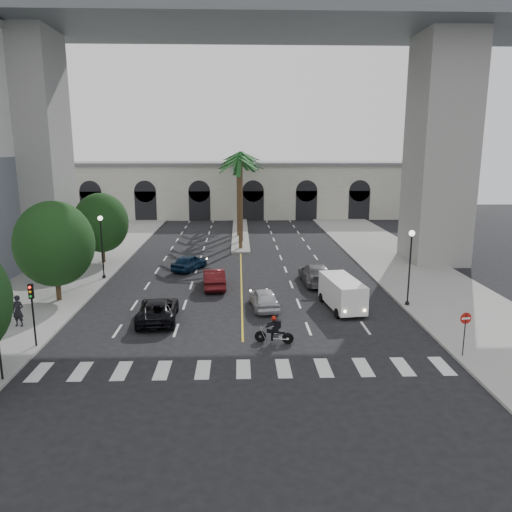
{
  "coord_description": "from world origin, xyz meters",
  "views": [
    {
      "loc": [
        -0.18,
        -24.48,
        10.76
      ],
      "look_at": [
        0.89,
        6.0,
        4.11
      ],
      "focal_mm": 35.0,
      "sensor_mm": 36.0,
      "label": 1
    }
  ],
  "objects_px": {
    "lamp_post_left_far": "(102,242)",
    "pedestrian_a": "(18,311)",
    "car_e": "(189,262)",
    "traffic_signal_far": "(32,305)",
    "lamp_post_right": "(410,261)",
    "motorcycle_rider": "(275,331)",
    "car_d": "(316,274)",
    "car_c": "(158,310)",
    "cargo_van": "(342,293)",
    "car_b": "(214,278)",
    "car_a": "(264,298)",
    "do_not_enter_sign": "(465,325)"
  },
  "relations": [
    {
      "from": "car_e",
      "to": "car_b",
      "type": "bearing_deg",
      "value": 137.78
    },
    {
      "from": "car_a",
      "to": "car_e",
      "type": "distance_m",
      "value": 12.68
    },
    {
      "from": "lamp_post_left_far",
      "to": "pedestrian_a",
      "type": "relative_size",
      "value": 2.78
    },
    {
      "from": "car_d",
      "to": "lamp_post_right",
      "type": "bearing_deg",
      "value": 128.45
    },
    {
      "from": "motorcycle_rider",
      "to": "cargo_van",
      "type": "distance_m",
      "value": 7.66
    },
    {
      "from": "car_c",
      "to": "cargo_van",
      "type": "bearing_deg",
      "value": -174.53
    },
    {
      "from": "lamp_post_right",
      "to": "car_a",
      "type": "xyz_separation_m",
      "value": [
        -9.9,
        -0.0,
        -2.51
      ]
    },
    {
      "from": "motorcycle_rider",
      "to": "car_e",
      "type": "distance_m",
      "value": 18.45
    },
    {
      "from": "motorcycle_rider",
      "to": "pedestrian_a",
      "type": "relative_size",
      "value": 1.13
    },
    {
      "from": "car_b",
      "to": "pedestrian_a",
      "type": "height_order",
      "value": "pedestrian_a"
    },
    {
      "from": "motorcycle_rider",
      "to": "car_a",
      "type": "height_order",
      "value": "motorcycle_rider"
    },
    {
      "from": "traffic_signal_far",
      "to": "motorcycle_rider",
      "type": "relative_size",
      "value": 1.67
    },
    {
      "from": "lamp_post_right",
      "to": "car_e",
      "type": "relative_size",
      "value": 1.27
    },
    {
      "from": "car_c",
      "to": "pedestrian_a",
      "type": "xyz_separation_m",
      "value": [
        -8.19,
        -1.15,
        0.4
      ]
    },
    {
      "from": "car_c",
      "to": "lamp_post_right",
      "type": "bearing_deg",
      "value": -175.7
    },
    {
      "from": "lamp_post_right",
      "to": "car_e",
      "type": "bearing_deg",
      "value": 145.31
    },
    {
      "from": "lamp_post_left_far",
      "to": "car_e",
      "type": "relative_size",
      "value": 1.27
    },
    {
      "from": "car_c",
      "to": "cargo_van",
      "type": "height_order",
      "value": "cargo_van"
    },
    {
      "from": "lamp_post_left_far",
      "to": "pedestrian_a",
      "type": "distance_m",
      "value": 11.73
    },
    {
      "from": "lamp_post_left_far",
      "to": "pedestrian_a",
      "type": "height_order",
      "value": "lamp_post_left_far"
    },
    {
      "from": "car_c",
      "to": "car_d",
      "type": "bearing_deg",
      "value": -146.54
    },
    {
      "from": "lamp_post_left_far",
      "to": "car_d",
      "type": "distance_m",
      "value": 17.68
    },
    {
      "from": "car_c",
      "to": "car_d",
      "type": "distance_m",
      "value": 14.15
    },
    {
      "from": "car_a",
      "to": "car_c",
      "type": "relative_size",
      "value": 0.81
    },
    {
      "from": "lamp_post_right",
      "to": "car_b",
      "type": "height_order",
      "value": "lamp_post_right"
    },
    {
      "from": "traffic_signal_far",
      "to": "pedestrian_a",
      "type": "relative_size",
      "value": 1.9
    },
    {
      "from": "cargo_van",
      "to": "pedestrian_a",
      "type": "xyz_separation_m",
      "value": [
        -20.32,
        -2.99,
        -0.06
      ]
    },
    {
      "from": "lamp_post_right",
      "to": "cargo_van",
      "type": "height_order",
      "value": "lamp_post_right"
    },
    {
      "from": "traffic_signal_far",
      "to": "lamp_post_right",
      "type": "bearing_deg",
      "value": 15.98
    },
    {
      "from": "pedestrian_a",
      "to": "traffic_signal_far",
      "type": "bearing_deg",
      "value": -46.95
    },
    {
      "from": "lamp_post_left_far",
      "to": "car_e",
      "type": "height_order",
      "value": "lamp_post_left_far"
    },
    {
      "from": "car_c",
      "to": "car_e",
      "type": "distance_m",
      "value": 13.31
    },
    {
      "from": "car_e",
      "to": "traffic_signal_far",
      "type": "bearing_deg",
      "value": 93.91
    },
    {
      "from": "car_b",
      "to": "pedestrian_a",
      "type": "distance_m",
      "value": 14.28
    },
    {
      "from": "car_d",
      "to": "pedestrian_a",
      "type": "height_order",
      "value": "pedestrian_a"
    },
    {
      "from": "motorcycle_rider",
      "to": "car_d",
      "type": "xyz_separation_m",
      "value": [
        4.2,
        12.43,
        0.08
      ]
    },
    {
      "from": "lamp_post_left_far",
      "to": "car_e",
      "type": "bearing_deg",
      "value": 24.62
    },
    {
      "from": "car_d",
      "to": "do_not_enter_sign",
      "type": "bearing_deg",
      "value": 107.82
    },
    {
      "from": "car_b",
      "to": "pedestrian_a",
      "type": "bearing_deg",
      "value": 31.94
    },
    {
      "from": "car_d",
      "to": "do_not_enter_sign",
      "type": "distance_m",
      "value": 15.82
    },
    {
      "from": "motorcycle_rider",
      "to": "car_c",
      "type": "xyz_separation_m",
      "value": [
        -7.17,
        3.99,
        -0.0
      ]
    },
    {
      "from": "lamp_post_right",
      "to": "car_d",
      "type": "bearing_deg",
      "value": 130.72
    },
    {
      "from": "car_c",
      "to": "do_not_enter_sign",
      "type": "relative_size",
      "value": 2.07
    },
    {
      "from": "cargo_van",
      "to": "car_d",
      "type": "bearing_deg",
      "value": 89.24
    },
    {
      "from": "car_b",
      "to": "car_e",
      "type": "height_order",
      "value": "car_b"
    },
    {
      "from": "car_d",
      "to": "car_e",
      "type": "xyz_separation_m",
      "value": [
        -10.66,
        4.85,
        -0.08
      ]
    },
    {
      "from": "lamp_post_left_far",
      "to": "cargo_van",
      "type": "xyz_separation_m",
      "value": [
        18.18,
        -8.35,
        -2.05
      ]
    },
    {
      "from": "car_c",
      "to": "car_e",
      "type": "height_order",
      "value": "same"
    },
    {
      "from": "car_d",
      "to": "car_b",
      "type": "bearing_deg",
      "value": 4.62
    },
    {
      "from": "car_e",
      "to": "lamp_post_left_far",
      "type": "bearing_deg",
      "value": 49.26
    }
  ]
}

